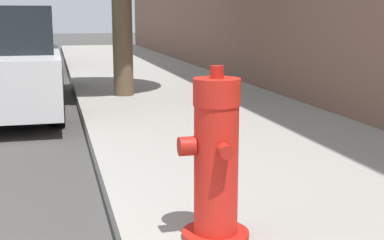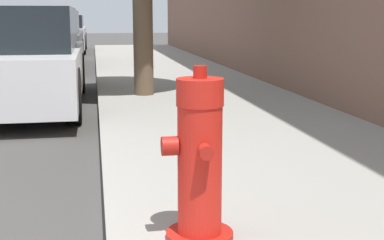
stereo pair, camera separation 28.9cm
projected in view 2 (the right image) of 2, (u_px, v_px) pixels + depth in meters
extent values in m
cube|color=#99968E|center=(374.00, 239.00, 3.09)|extent=(3.06, 40.00, 0.14)
cylinder|color=red|center=(200.00, 235.00, 2.94)|extent=(0.37, 0.37, 0.04)
cylinder|color=red|center=(200.00, 170.00, 2.87)|extent=(0.24, 0.24, 0.70)
cylinder|color=red|center=(200.00, 92.00, 2.79)|extent=(0.25, 0.25, 0.14)
cylinder|color=red|center=(200.00, 72.00, 2.77)|extent=(0.07, 0.07, 0.07)
cylinder|color=red|center=(206.00, 152.00, 2.69)|extent=(0.08, 0.07, 0.08)
cylinder|color=red|center=(194.00, 138.00, 2.99)|extent=(0.08, 0.07, 0.08)
cylinder|color=red|center=(170.00, 146.00, 2.81)|extent=(0.09, 0.10, 0.10)
cube|color=silver|center=(17.00, 72.00, 7.81)|extent=(1.84, 4.44, 0.67)
cube|color=black|center=(12.00, 28.00, 7.52)|extent=(1.69, 2.44, 0.58)
cylinder|color=black|center=(79.00, 73.00, 9.32)|extent=(0.20, 0.71, 0.71)
cylinder|color=black|center=(73.00, 96.00, 6.66)|extent=(0.20, 0.71, 0.71)
cube|color=#4C5156|center=(47.00, 47.00, 13.79)|extent=(1.76, 4.56, 0.71)
cube|color=black|center=(45.00, 22.00, 13.49)|extent=(1.62, 2.51, 0.56)
cylinder|color=black|center=(22.00, 51.00, 15.05)|extent=(0.20, 0.69, 0.69)
cylinder|color=black|center=(80.00, 51.00, 15.34)|extent=(0.20, 0.69, 0.69)
cylinder|color=black|center=(7.00, 59.00, 12.32)|extent=(0.20, 0.69, 0.69)
cylinder|color=black|center=(77.00, 58.00, 12.61)|extent=(0.20, 0.69, 0.69)
cube|color=#B7B7BC|center=(61.00, 37.00, 19.88)|extent=(1.80, 4.48, 0.71)
cube|color=black|center=(60.00, 21.00, 19.60)|extent=(1.66, 2.46, 0.46)
cylinder|color=black|center=(42.00, 41.00, 21.12)|extent=(0.20, 0.69, 0.69)
cylinder|color=black|center=(84.00, 41.00, 21.41)|extent=(0.20, 0.69, 0.69)
cylinder|color=black|center=(34.00, 45.00, 18.44)|extent=(0.20, 0.69, 0.69)
cylinder|color=black|center=(83.00, 44.00, 18.73)|extent=(0.20, 0.69, 0.69)
cylinder|color=brown|center=(143.00, 3.00, 8.03)|extent=(0.30, 0.30, 2.79)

